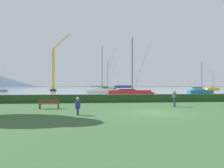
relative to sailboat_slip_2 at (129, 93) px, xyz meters
name	(u,v)px	position (x,y,z in m)	size (l,w,h in m)	color
ground_plane	(154,113)	(-2.74, -24.07, -0.74)	(1000.00, 1000.00, 0.00)	#385B33
harbor_water	(94,89)	(-2.74, 112.93, -0.74)	(320.00, 246.00, 0.00)	#8499A8
hedge_line	(128,98)	(-2.74, -13.07, -0.26)	(80.00, 1.20, 0.97)	#284C23
sailboat_slip_2	(129,93)	(0.00, 0.00, 0.00)	(8.94, 2.69, 10.91)	red
sailboat_slip_3	(213,89)	(50.65, 57.89, -0.16)	(7.10, 2.58, 8.89)	gold
sailboat_slip_6	(107,89)	(0.80, 56.10, -0.02)	(8.46, 2.56, 12.96)	#236B38
sailboat_slip_7	(100,90)	(-4.14, 20.11, 0.00)	(8.76, 2.79, 13.02)	white
sailboat_slip_8	(200,91)	(21.04, 13.69, -0.16)	(7.07, 2.19, 8.14)	#19707A
park_bench_near_path	(49,103)	(-11.09, -20.17, -0.21)	(1.76, 0.51, 0.95)	brown
person_seated_viewer	(78,105)	(-8.41, -24.71, -0.05)	(0.36, 0.57, 1.25)	#2D3347
person_standing_walker	(174,97)	(0.65, -19.59, 0.23)	(0.36, 0.57, 1.65)	#2D3347
dock_crane	(54,72)	(-19.61, 42.38, 6.29)	(7.00, 2.00, 21.14)	#333338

